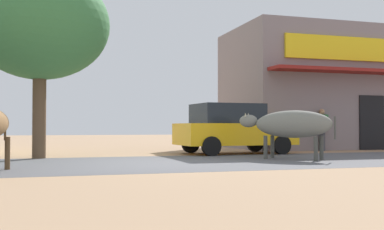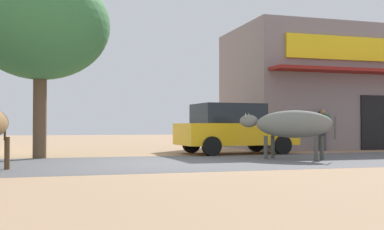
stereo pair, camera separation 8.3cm
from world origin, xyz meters
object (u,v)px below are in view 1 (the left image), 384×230
cow_far_dark (291,125)px  parked_hatchback_car (233,128)px  pedestrian_by_shop (322,126)px  roadside_tree (40,25)px

cow_far_dark → parked_hatchback_car: bearing=99.2°
cow_far_dark → pedestrian_by_shop: bearing=48.8°
roadside_tree → cow_far_dark: (6.58, -2.49, -2.83)m
parked_hatchback_car → pedestrian_by_shop: bearing=11.7°
roadside_tree → parked_hatchback_car: (6.09, 0.56, -2.94)m
roadside_tree → pedestrian_by_shop: bearing=7.8°
parked_hatchback_car → cow_far_dark: 3.09m
roadside_tree → pedestrian_by_shop: (9.96, 1.36, -2.88)m
roadside_tree → parked_hatchback_car: bearing=5.2°
roadside_tree → parked_hatchback_car: 6.79m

